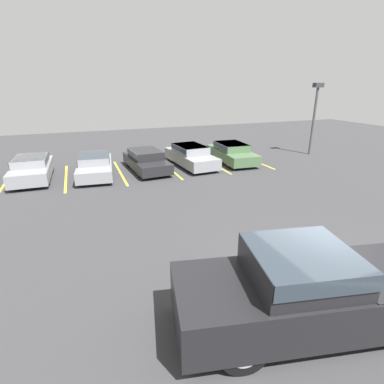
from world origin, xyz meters
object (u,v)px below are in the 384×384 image
parked_sedan_b (95,165)px  parked_sedan_d (191,155)px  light_post (315,110)px  parked_sedan_e (232,152)px  pickup_truck (311,289)px  parked_sedan_c (146,159)px  parked_sedan_a (32,168)px

parked_sedan_b → parked_sedan_d: parked_sedan_d is taller
parked_sedan_d → parked_sedan_b: bearing=-92.8°
light_post → parked_sedan_b: bearing=-179.7°
parked_sedan_d → parked_sedan_e: size_ratio=1.02×
pickup_truck → parked_sedan_b: pickup_truck is taller
parked_sedan_c → parked_sedan_e: (5.74, 0.05, 0.01)m
pickup_truck → parked_sedan_c: 13.30m
pickup_truck → parked_sedan_c: (-0.45, 13.29, -0.26)m
parked_sedan_b → light_post: 15.31m
parked_sedan_c → light_post: bearing=85.9°
parked_sedan_d → parked_sedan_a: bearing=-95.4°
parked_sedan_b → parked_sedan_d: size_ratio=0.97×
parked_sedan_e → parked_sedan_a: bearing=-88.0°
parked_sedan_a → parked_sedan_e: 11.87m
parked_sedan_a → parked_sedan_d: parked_sedan_d is taller
parked_sedan_a → parked_sedan_e: (11.87, -0.26, -0.00)m
parked_sedan_b → parked_sedan_e: (8.66, 0.09, 0.04)m
parked_sedan_a → parked_sedan_b: (3.21, -0.35, -0.04)m
light_post → parked_sedan_e: bearing=179.8°
pickup_truck → parked_sedan_e: pickup_truck is taller
parked_sedan_c → parked_sedan_d: (2.86, 0.07, 0.03)m
pickup_truck → parked_sedan_e: (5.29, 13.34, -0.25)m
parked_sedan_a → parked_sedan_d: size_ratio=0.89×
parked_sedan_b → parked_sedan_d: bearing=96.9°
light_post → pickup_truck: bearing=-131.4°
parked_sedan_a → parked_sedan_c: parked_sedan_a is taller
pickup_truck → parked_sedan_a: pickup_truck is taller
parked_sedan_d → light_post: 9.65m
pickup_truck → parked_sedan_c: bearing=103.8°
parked_sedan_b → parked_sedan_c: (2.92, 0.04, 0.03)m
parked_sedan_a → parked_sedan_c: size_ratio=0.94×
parked_sedan_c → parked_sedan_e: 5.74m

